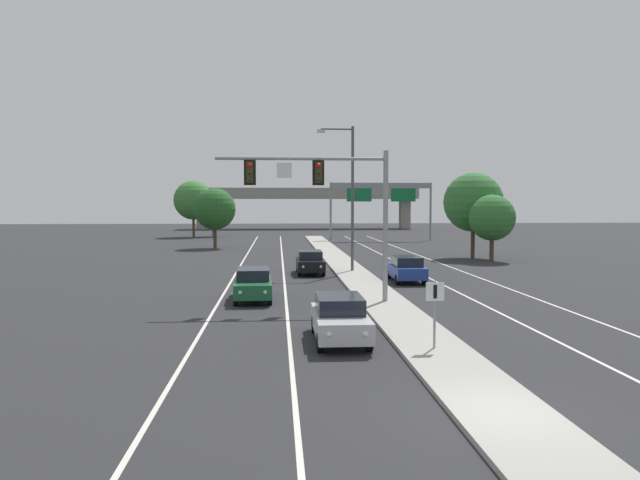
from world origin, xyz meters
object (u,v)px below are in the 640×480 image
Objects in this scene: highway_sign_gantry at (381,193)px; car_oncoming_silver at (340,318)px; car_oncoming_green at (253,284)px; tree_far_left_b at (214,209)px; car_oncoming_black at (310,262)px; car_receding_blue at (406,269)px; tree_far_right_a at (492,218)px; tree_far_right_b at (473,202)px; median_sign_post at (435,304)px; tree_far_left_c at (193,200)px; street_lamp_median at (349,190)px; tree_far_left_a at (215,209)px; overhead_signal_mast at (331,192)px.

car_oncoming_silver is at bearing -101.23° from highway_sign_gantry.
tree_far_left_b reaches higher than car_oncoming_green.
tree_far_left_b is at bearing 153.86° from highway_sign_gantry.
car_receding_blue is (5.69, -4.61, 0.00)m from car_oncoming_black.
tree_far_right_a reaches higher than car_receding_blue.
tree_far_right_b is 1.35× the size of tree_far_right_a.
tree_far_right_a is 0.92× the size of tree_far_left_b.
tree_far_right_a reaches higher than median_sign_post.
tree_far_left_b is (-22.53, 11.06, -2.23)m from highway_sign_gantry.
car_oncoming_black is at bearing -72.80° from tree_far_left_c.
median_sign_post is 3.53m from car_oncoming_silver.
tree_far_right_a is (12.85, 7.32, -2.16)m from street_lamp_median.
highway_sign_gantry is at bearing 98.85° from tree_far_right_b.
tree_far_right_a is at bearing -77.59° from tree_far_right_b.
tree_far_right_a reaches higher than car_oncoming_green.
car_receding_blue is at bearing -60.37° from street_lamp_median.
car_receding_blue is at bearing -38.97° from car_oncoming_black.
car_oncoming_silver is at bearing -77.93° from tree_far_left_c.
street_lamp_median is 14.95m from tree_far_right_a.
tree_far_left_a is at bearing 110.37° from car_oncoming_black.
car_oncoming_green is 0.75× the size of tree_far_left_b.
tree_far_right_a is at bearing -33.39° from tree_far_left_a.
car_oncoming_black is at bearing 91.33° from overhead_signal_mast.
median_sign_post reaches higher than car_oncoming_silver.
car_oncoming_green is 11.56m from car_oncoming_black.
overhead_signal_mast is 6.12m from car_oncoming_green.
overhead_signal_mast is 0.82× the size of street_lamp_median.
car_oncoming_black is at bearing 72.58° from car_oncoming_green.
tree_far_left_b is at bearing 101.72° from median_sign_post.
car_oncoming_black is 25.87m from tree_far_left_a.
overhead_signal_mast is 8.87m from car_oncoming_silver.
median_sign_post is at bearing -110.19° from tree_far_right_b.
car_oncoming_black is (-0.29, 12.65, -4.55)m from overhead_signal_mast.
tree_far_right_a is 0.69× the size of tree_far_left_c.
street_lamp_median reaches higher than tree_far_right_b.
street_lamp_median reaches higher than tree_far_right_a.
median_sign_post reaches higher than car_oncoming_green.
overhead_signal_mast is at bearing -102.56° from highway_sign_gantry.
tree_far_left_a is at bearing 101.34° from car_oncoming_silver.
tree_far_left_a is at bearing 146.61° from tree_far_right_a.
street_lamp_median is at bearing 61.73° from car_oncoming_green.
tree_far_left_c is (-14.48, 58.48, -0.11)m from overhead_signal_mast.
car_receding_blue is at bearing -68.49° from tree_far_left_c.
tree_far_left_a is 1.07× the size of tree_far_left_b.
tree_far_left_c is at bearing 110.52° from street_lamp_median.
street_lamp_median is at bearing -103.28° from highway_sign_gantry.
tree_far_left_a is at bearing -76.44° from tree_far_left_c.
tree_far_left_a is at bearing 98.86° from car_oncoming_green.
median_sign_post is 58.66m from highway_sign_gantry.
car_oncoming_green is (-6.22, -11.57, -4.97)m from street_lamp_median.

